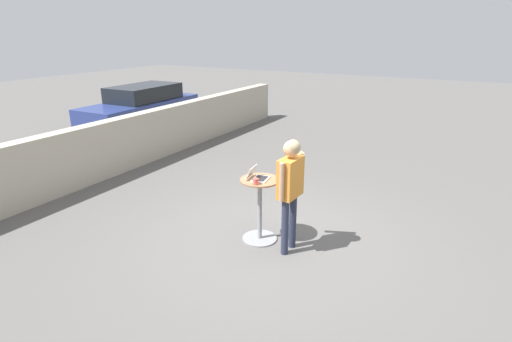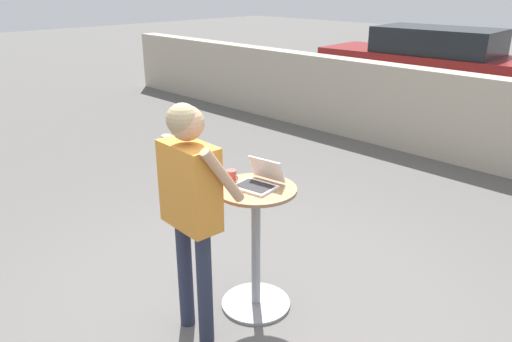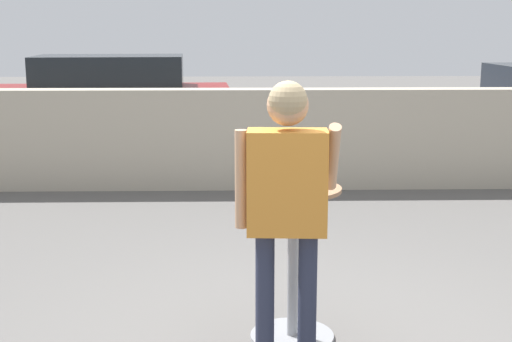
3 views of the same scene
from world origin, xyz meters
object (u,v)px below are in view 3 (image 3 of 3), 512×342
coffee_mug (261,182)px  standing_person (287,191)px  parked_car_near_street (101,99)px  laptop (292,179)px  cafe_table (293,259)px

coffee_mug → standing_person: (0.13, -0.49, 0.05)m
coffee_mug → parked_car_near_street: 8.42m
laptop → coffee_mug: laptop is taller
parked_car_near_street → coffee_mug: bearing=-72.5°
cafe_table → standing_person: size_ratio=0.59×
standing_person → laptop: bearing=82.8°
cafe_table → standing_person: 0.80m
coffee_mug → standing_person: 0.51m
cafe_table → coffee_mug: size_ratio=9.09×
cafe_table → coffee_mug: bearing=-166.4°
cafe_table → parked_car_near_street: (-2.75, 7.98, 0.24)m
coffee_mug → parked_car_near_street: parked_car_near_street is taller
cafe_table → parked_car_near_street: size_ratio=0.22×
laptop → parked_car_near_street: parked_car_near_street is taller
coffee_mug → standing_person: bearing=-75.0°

